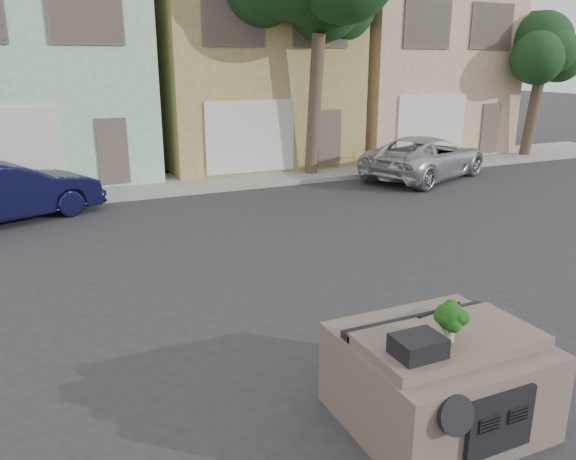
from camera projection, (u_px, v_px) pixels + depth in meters
ground_plane at (313, 314)px, 8.95m from camera, size 120.00×120.00×0.00m
sidewalk at (166, 184)px, 18.08m from camera, size 40.00×3.00×0.15m
townhouse_mint at (30, 65)px, 19.11m from camera, size 7.20×8.20×7.55m
townhouse_tan at (238, 64)px, 22.09m from camera, size 7.20×8.20×7.55m
townhouse_beige at (396, 64)px, 25.07m from camera, size 7.20×8.20×7.55m
navy_sedan at (9, 221)px, 14.18m from camera, size 4.87×3.22×1.52m
silver_pickup at (424, 178)px, 19.44m from camera, size 5.74×4.24×1.45m
tree_near at (315, 50)px, 18.25m from camera, size 4.40×4.00×8.50m
tree_far at (536, 84)px, 22.58m from camera, size 3.20×3.00×6.00m
car_dashboard at (437, 375)px, 6.17m from camera, size 2.00×1.80×1.12m
instrument_hump at (418, 346)px, 5.45m from camera, size 0.48×0.38×0.20m
wiper_arm at (439, 310)px, 6.45m from camera, size 0.69×0.15×0.02m
broccoli at (450, 322)px, 5.70m from camera, size 0.46×0.46×0.43m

